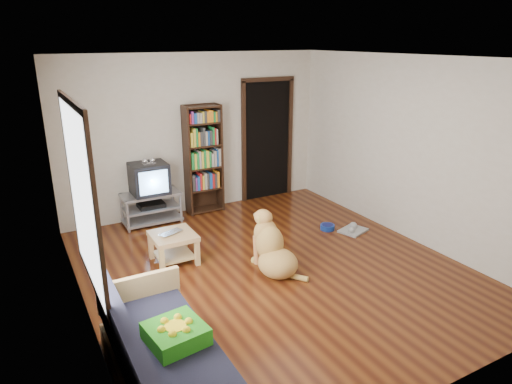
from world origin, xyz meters
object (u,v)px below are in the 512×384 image
crt_tv (149,178)px  tv_stand (151,207)px  grey_rag (353,231)px  sofa (164,363)px  laptop (173,234)px  bookshelf (203,154)px  green_cushion (176,334)px  dog (272,249)px  dog_bowl (327,227)px  coffee_table (173,242)px

crt_tv → tv_stand: bearing=-90.0°
grey_rag → sofa: bearing=-153.1°
laptop → bookshelf: (1.09, 1.58, 0.59)m
green_cushion → tv_stand: size_ratio=0.50×
laptop → sofa: size_ratio=0.18×
dog → green_cushion: bearing=-142.1°
grey_rag → sofa: sofa is taller
laptop → crt_tv: bearing=62.6°
laptop → dog_bowl: (2.42, -0.09, -0.37)m
green_cushion → dog: bearing=30.0°
sofa → dog: (1.85, 1.36, 0.02)m
laptop → coffee_table: bearing=67.9°
green_cushion → dog_bowl: size_ratio=2.03×
green_cushion → tv_stand: bearing=68.9°
green_cushion → crt_tv: 3.74m
dog_bowl → grey_rag: 0.39m
bookshelf → coffee_table: 2.03m
tv_stand → bookshelf: bookshelf is taller
sofa → coffee_table: size_ratio=3.27×
green_cushion → laptop: bearing=63.6°
tv_stand → coffee_table: tv_stand is taller
bookshelf → tv_stand: bearing=-174.4°
bookshelf → dog: bearing=-91.8°
dog → crt_tv: bearing=111.0°
tv_stand → laptop: bearing=-95.4°
dog_bowl → coffee_table: 2.44m
tv_stand → dog: bearing=-68.9°
sofa → laptop: bearing=68.7°
green_cushion → sofa: 0.26m
laptop → dog: size_ratio=0.34×
dog → bookshelf: bearing=88.2°
laptop → grey_rag: size_ratio=0.79×
dog_bowl → bookshelf: 2.34m
dog_bowl → crt_tv: crt_tv is taller
grey_rag → bookshelf: 2.71m
crt_tv → grey_rag: bearing=-35.6°
crt_tv → bookshelf: bookshelf is taller
dog_bowl → bookshelf: size_ratio=0.12×
bookshelf → laptop: bearing=-124.6°
grey_rag → dog: 1.78m
crt_tv → coffee_table: crt_tv is taller
tv_stand → green_cushion: bearing=-103.2°
tv_stand → sofa: (-0.97, -3.63, -0.01)m
laptop → tv_stand: tv_stand is taller
crt_tv → coffee_table: 1.56m
crt_tv → coffee_table: (-0.14, -1.48, -0.46)m
green_cushion → crt_tv: size_ratio=0.77×
dog_bowl → coffee_table: coffee_table is taller
bookshelf → dog_bowl: bearing=-51.4°
dog_bowl → coffee_table: bearing=177.2°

